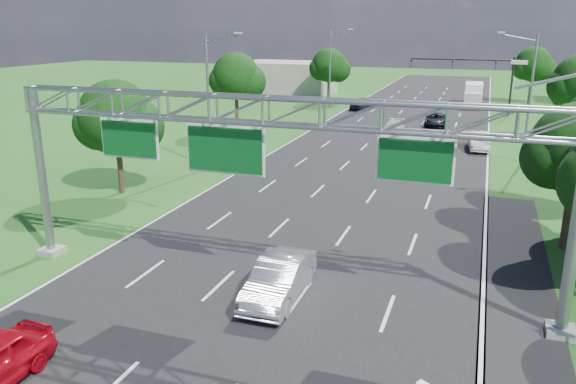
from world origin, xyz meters
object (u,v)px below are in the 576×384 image
at_px(traffic_signal, 482,72).
at_px(silver_sedan, 279,279).
at_px(sign_gantry, 268,127).
at_px(box_truck, 473,95).

xyz_separation_m(traffic_signal, silver_sedan, (-6.48, -53.64, -4.33)).
xyz_separation_m(sign_gantry, traffic_signal, (7.15, 53.00, -1.72)).
relative_size(traffic_signal, silver_sedan, 2.39).
relative_size(traffic_signal, box_truck, 1.56).
distance_m(sign_gantry, traffic_signal, 53.51).
relative_size(sign_gantry, box_truck, 2.99).
bearing_deg(traffic_signal, sign_gantry, -97.68).
distance_m(traffic_signal, box_truck, 9.31).
bearing_deg(box_truck, sign_gantry, -97.44).
bearing_deg(silver_sedan, box_truck, 83.80).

